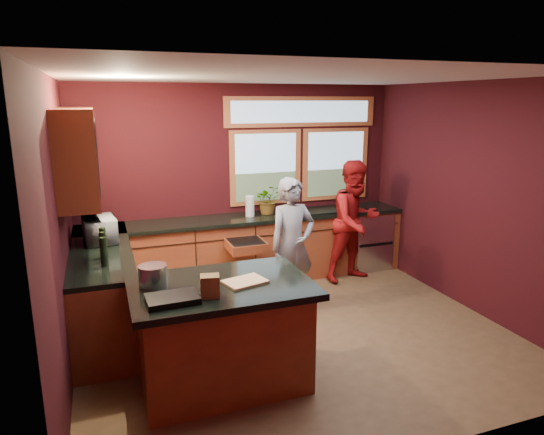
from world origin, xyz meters
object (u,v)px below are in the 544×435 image
person_red (355,221)px  island (222,333)px  stock_pot (153,276)px  cutting_board (245,282)px  person_grey (292,245)px

person_red → island: bearing=-153.5°
island → stock_pot: 0.80m
cutting_board → person_grey: bearing=53.3°
person_grey → stock_pot: bearing=-155.3°
person_grey → person_red: bearing=20.3°
person_red → cutting_board: bearing=-150.3°
island → stock_pot: (-0.55, 0.15, 0.56)m
person_grey → stock_pot: size_ratio=6.73×
island → person_grey: (1.17, 1.25, 0.33)m
stock_pot → cutting_board: bearing=-14.9°
person_grey → cutting_board: bearing=-134.7°
island → person_red: (2.38, 1.91, 0.37)m
person_red → cutting_board: size_ratio=4.84×
island → person_grey: 1.75m
island → cutting_board: 0.52m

